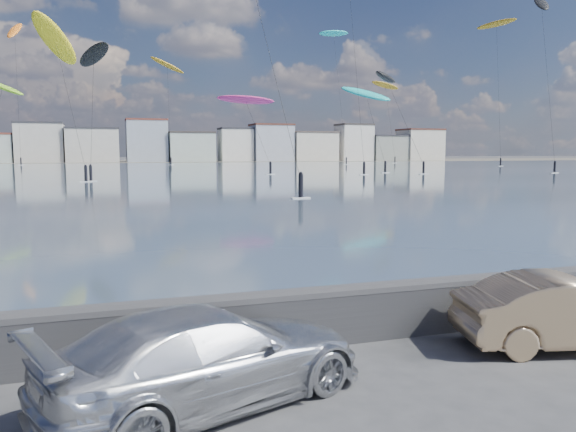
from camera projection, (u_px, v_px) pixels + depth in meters
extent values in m
plane|color=#333335|center=(310.00, 423.00, 7.20)|extent=(700.00, 700.00, 0.00)
cube|color=#324956|center=(120.00, 172.00, 93.64)|extent=(500.00, 177.00, 0.00)
cube|color=#4C473D|center=(112.00, 161.00, 196.14)|extent=(500.00, 60.00, 0.00)
cube|color=#28282B|center=(256.00, 327.00, 9.70)|extent=(400.00, 0.35, 0.90)
cylinder|color=#28282B|center=(256.00, 301.00, 9.65)|extent=(400.00, 0.36, 0.36)
cube|color=beige|center=(40.00, 143.00, 175.63)|extent=(14.00, 11.00, 12.00)
cube|color=#2D2D33|center=(39.00, 123.00, 174.90)|extent=(14.28, 11.22, 0.60)
cube|color=beige|center=(93.00, 146.00, 180.47)|extent=(16.00, 13.00, 10.50)
cube|color=#2D2D33|center=(92.00, 128.00, 179.84)|extent=(16.32, 13.26, 0.60)
cube|color=#9EA8B7|center=(147.00, 141.00, 185.52)|extent=(13.00, 10.00, 13.50)
cube|color=brown|center=(146.00, 120.00, 184.72)|extent=(13.26, 10.20, 0.60)
cube|color=#B7C6BC|center=(191.00, 148.00, 190.21)|extent=(15.00, 12.00, 9.50)
cube|color=#383330|center=(191.00, 133.00, 189.63)|extent=(15.30, 12.24, 0.60)
cube|color=white|center=(236.00, 146.00, 194.88)|extent=(11.00, 9.00, 11.00)
cube|color=#2D2D33|center=(235.00, 129.00, 194.22)|extent=(11.22, 9.18, 0.60)
cube|color=#B2B7C6|center=(271.00, 144.00, 198.79)|extent=(14.00, 11.00, 12.50)
cube|color=#562D23|center=(271.00, 125.00, 198.04)|extent=(14.28, 11.22, 0.60)
cube|color=silver|center=(312.00, 147.00, 203.70)|extent=(16.00, 12.00, 10.00)
cube|color=#4C423D|center=(312.00, 132.00, 203.09)|extent=(16.32, 12.24, 0.60)
cube|color=white|center=(354.00, 143.00, 208.60)|extent=(12.00, 10.00, 13.00)
cube|color=#383330|center=(354.00, 125.00, 207.82)|extent=(12.24, 10.20, 0.60)
cube|color=gray|center=(386.00, 149.00, 212.97)|extent=(14.00, 11.00, 9.00)
cube|color=#2D2D33|center=(387.00, 136.00, 212.42)|extent=(14.28, 11.22, 0.60)
cube|color=silver|center=(420.00, 146.00, 217.28)|extent=(15.00, 12.00, 11.50)
cube|color=#562D23|center=(420.00, 130.00, 216.59)|extent=(15.30, 12.24, 0.60)
imported|color=silver|center=(208.00, 357.00, 7.66)|extent=(5.03, 3.38, 1.35)
imported|color=tan|center=(569.00, 312.00, 9.91)|extent=(4.12, 2.26, 1.29)
ellipsoid|color=#E5338C|center=(245.00, 100.00, 93.06)|extent=(10.13, 6.70, 2.45)
cube|color=white|center=(271.00, 174.00, 84.70)|extent=(1.40, 0.42, 0.08)
cylinder|color=black|center=(270.00, 168.00, 84.60)|extent=(0.36, 0.36, 1.70)
sphere|color=black|center=(270.00, 162.00, 84.49)|extent=(0.28, 0.28, 0.28)
cylinder|color=black|center=(257.00, 131.00, 88.81)|extent=(1.24, 10.71, 10.73)
ellipsoid|color=orange|center=(15.00, 30.00, 147.02)|extent=(4.58, 8.75, 6.20)
cube|color=white|center=(21.00, 165.00, 141.73)|extent=(1.40, 0.42, 0.08)
cylinder|color=black|center=(21.00, 161.00, 141.63)|extent=(0.36, 0.36, 1.70)
sphere|color=black|center=(21.00, 158.00, 141.53)|extent=(0.28, 0.28, 0.28)
cylinder|color=black|center=(18.00, 94.00, 144.30)|extent=(1.15, 10.23, 33.72)
ellipsoid|color=black|center=(94.00, 55.00, 76.15)|extent=(5.54, 8.02, 3.74)
cube|color=white|center=(91.00, 181.00, 65.16)|extent=(1.40, 0.42, 0.08)
cylinder|color=black|center=(91.00, 173.00, 65.06)|extent=(0.36, 0.36, 1.70)
sphere|color=black|center=(90.00, 165.00, 64.96)|extent=(0.28, 0.28, 0.28)
cylinder|color=black|center=(92.00, 108.00, 70.58)|extent=(0.72, 13.42, 15.23)
ellipsoid|color=yellow|center=(55.00, 39.00, 67.23)|extent=(6.24, 8.77, 6.31)
cube|color=white|center=(86.00, 182.00, 63.80)|extent=(1.40, 0.42, 0.08)
cylinder|color=black|center=(86.00, 174.00, 63.69)|extent=(0.36, 0.36, 1.70)
sphere|color=black|center=(86.00, 166.00, 63.59)|extent=(0.28, 0.28, 0.28)
cylinder|color=black|center=(70.00, 103.00, 65.44)|extent=(3.11, 6.70, 15.54)
ellipsoid|color=#BF8C19|center=(385.00, 85.00, 177.03)|extent=(10.33, 3.98, 3.72)
cube|color=white|center=(395.00, 163.00, 167.29)|extent=(1.40, 0.42, 0.08)
cylinder|color=black|center=(395.00, 160.00, 167.18)|extent=(0.36, 0.36, 1.70)
sphere|color=black|center=(395.00, 157.00, 167.08)|extent=(0.28, 0.28, 0.28)
cylinder|color=black|center=(390.00, 121.00, 172.08)|extent=(2.75, 12.39, 22.96)
ellipsoid|color=black|center=(386.00, 77.00, 89.57)|extent=(8.53, 9.62, 2.20)
cube|color=white|center=(423.00, 174.00, 85.86)|extent=(1.40, 0.42, 0.08)
cylinder|color=black|center=(424.00, 168.00, 85.76)|extent=(0.36, 0.36, 1.70)
sphere|color=black|center=(424.00, 162.00, 85.65)|extent=(0.28, 0.28, 0.28)
cylinder|color=black|center=(404.00, 120.00, 87.64)|extent=(3.23, 6.85, 13.97)
ellipsoid|color=#19BFBF|center=(334.00, 33.00, 153.87)|extent=(9.87, 4.53, 2.81)
cube|color=white|center=(346.00, 164.00, 149.95)|extent=(1.40, 0.42, 0.08)
cylinder|color=black|center=(346.00, 161.00, 149.85)|extent=(0.36, 0.36, 1.70)
sphere|color=black|center=(346.00, 158.00, 149.75)|extent=(0.28, 0.28, 0.28)
cylinder|color=black|center=(340.00, 96.00, 151.84)|extent=(0.47, 8.64, 34.42)
ellipsoid|color=#BF8C19|center=(167.00, 65.00, 147.77)|extent=(9.59, 4.03, 4.89)
cube|color=white|center=(171.00, 165.00, 144.35)|extent=(1.40, 0.42, 0.08)
cylinder|color=black|center=(171.00, 161.00, 144.25)|extent=(0.36, 0.36, 1.70)
sphere|color=black|center=(171.00, 158.00, 144.14)|extent=(0.28, 0.28, 0.28)
cylinder|color=black|center=(169.00, 112.00, 145.99)|extent=(0.38, 6.70, 24.80)
ellipsoid|color=#BF8C19|center=(496.00, 24.00, 135.99)|extent=(7.82, 9.35, 2.61)
cube|color=white|center=(500.00, 166.00, 132.48)|extent=(1.40, 0.42, 0.08)
cylinder|color=black|center=(501.00, 162.00, 132.37)|extent=(0.36, 0.36, 1.70)
sphere|color=black|center=(501.00, 158.00, 132.27)|extent=(0.28, 0.28, 0.28)
cylinder|color=black|center=(499.00, 91.00, 134.16)|extent=(2.71, 7.03, 32.95)
cube|color=white|center=(301.00, 198.00, 41.42)|extent=(1.40, 0.42, 0.08)
cylinder|color=black|center=(301.00, 186.00, 41.32)|extent=(0.36, 0.36, 1.70)
sphere|color=black|center=(301.00, 174.00, 41.22)|extent=(0.28, 0.28, 0.28)
cylinder|color=black|center=(267.00, 42.00, 44.95)|extent=(2.05, 11.09, 21.76)
ellipsoid|color=#19BFBF|center=(366.00, 94.00, 104.42)|extent=(9.50, 6.94, 4.49)
cube|color=white|center=(385.00, 173.00, 90.42)|extent=(1.40, 0.42, 0.08)
cylinder|color=black|center=(385.00, 167.00, 90.31)|extent=(0.36, 0.36, 1.70)
sphere|color=black|center=(385.00, 162.00, 90.21)|extent=(0.28, 0.28, 0.28)
cylinder|color=black|center=(375.00, 127.00, 97.35)|extent=(3.76, 15.34, 12.86)
ellipsoid|color=#8CD826|center=(3.00, 87.00, 86.42)|extent=(7.68, 6.48, 3.42)
cube|color=white|center=(364.00, 175.00, 83.26)|extent=(1.40, 0.42, 0.08)
cylinder|color=black|center=(364.00, 168.00, 83.16)|extent=(0.36, 0.36, 1.70)
sphere|color=black|center=(364.00, 162.00, 83.06)|extent=(0.28, 0.28, 0.28)
cylinder|color=black|center=(354.00, 50.00, 86.90)|extent=(1.78, 11.76, 35.47)
ellipsoid|color=black|center=(541.00, 4.00, 95.11)|extent=(5.28, 7.04, 4.58)
cube|color=white|center=(554.00, 173.00, 90.02)|extent=(1.40, 0.42, 0.08)
cylinder|color=black|center=(555.00, 167.00, 89.92)|extent=(0.36, 0.36, 1.70)
sphere|color=black|center=(555.00, 162.00, 89.82)|extent=(0.28, 0.28, 0.28)
cylinder|color=black|center=(548.00, 82.00, 92.49)|extent=(2.84, 7.95, 27.12)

